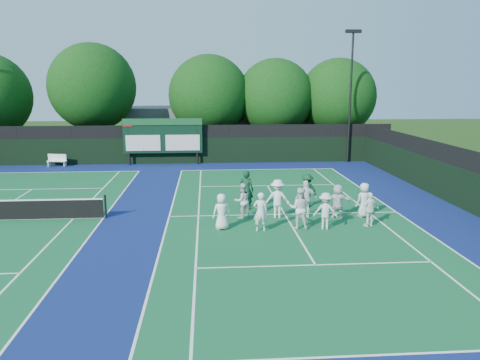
{
  "coord_description": "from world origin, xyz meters",
  "views": [
    {
      "loc": [
        -3.69,
        -20.34,
        6.14
      ],
      "look_at": [
        -2.0,
        3.0,
        1.3
      ],
      "focal_mm": 35.0,
      "sensor_mm": 36.0,
      "label": 1
    }
  ],
  "objects": [
    {
      "name": "scoreboard",
      "position": [
        -7.01,
        15.59,
        2.19
      ],
      "size": [
        6.0,
        0.21,
        3.55
      ],
      "color": "black",
      "rests_on": "ground"
    },
    {
      "name": "player_front_4",
      "position": [
        3.38,
        -1.13,
        0.76
      ],
      "size": [
        0.97,
        0.64,
        1.53
      ],
      "primitive_type": "imported",
      "rotation": [
        0.0,
        0.0,
        3.47
      ],
      "color": "white",
      "rests_on": "ground"
    },
    {
      "name": "near_court",
      "position": [
        0.0,
        1.0,
        0.01
      ],
      "size": [
        11.05,
        23.85,
        0.01
      ],
      "color": "#125A2F",
      "rests_on": "ground"
    },
    {
      "name": "player_front_3",
      "position": [
        1.34,
        -1.38,
        0.8
      ],
      "size": [
        1.15,
        0.83,
        1.6
      ],
      "primitive_type": "imported",
      "rotation": [
        0.0,
        0.0,
        2.89
      ],
      "color": "silver",
      "rests_on": "ground"
    },
    {
      "name": "divider_fence_right",
      "position": [
        9.0,
        1.0,
        1.36
      ],
      "size": [
        0.08,
        32.0,
        3.0
      ],
      "color": "black",
      "rests_on": "ground"
    },
    {
      "name": "tree_d",
      "position": [
        2.34,
        19.58,
        4.84
      ],
      "size": [
        6.47,
        6.47,
        8.24
      ],
      "color": "black",
      "rests_on": "ground"
    },
    {
      "name": "tree_b",
      "position": [
        -12.79,
        19.58,
        5.68
      ],
      "size": [
        7.1,
        7.1,
        9.41
      ],
      "color": "black",
      "rests_on": "ground"
    },
    {
      "name": "player_front_1",
      "position": [
        -1.46,
        -1.46,
        0.84
      ],
      "size": [
        0.63,
        0.42,
        1.69
      ],
      "primitive_type": "imported",
      "rotation": [
        0.0,
        0.0,
        3.11
      ],
      "color": "white",
      "rests_on": "ground"
    },
    {
      "name": "tree_e",
      "position": [
        7.73,
        19.58,
        4.87
      ],
      "size": [
        6.48,
        6.48,
        8.28
      ],
      "color": "black",
      "rests_on": "ground"
    },
    {
      "name": "tennis_ball_4",
      "position": [
        1.8,
        1.57,
        0.03
      ],
      "size": [
        0.07,
        0.07,
        0.07
      ],
      "primitive_type": "sphere",
      "color": "#C5DE1A",
      "rests_on": "ground"
    },
    {
      "name": "coach_right",
      "position": [
        1.36,
        2.37,
        0.84
      ],
      "size": [
        1.21,
        0.88,
        1.69
      ],
      "primitive_type": "imported",
      "rotation": [
        0.0,
        0.0,
        3.4
      ],
      "color": "#103A1E",
      "rests_on": "ground"
    },
    {
      "name": "player_back_3",
      "position": [
        2.34,
        0.29,
        0.8
      ],
      "size": [
        1.55,
        0.76,
        1.6
      ],
      "primitive_type": "imported",
      "rotation": [
        0.0,
        0.0,
        2.94
      ],
      "color": "white",
      "rests_on": "ground"
    },
    {
      "name": "tennis_ball_0",
      "position": [
        -0.89,
        1.41,
        0.03
      ],
      "size": [
        0.07,
        0.07,
        0.07
      ],
      "primitive_type": "sphere",
      "color": "#C5DE1A",
      "rests_on": "ground"
    },
    {
      "name": "player_front_0",
      "position": [
        -3.08,
        -1.1,
        0.79
      ],
      "size": [
        0.87,
        0.68,
        1.57
      ],
      "primitive_type": "imported",
      "rotation": [
        0.0,
        0.0,
        3.4
      ],
      "color": "white",
      "rests_on": "ground"
    },
    {
      "name": "tree_c",
      "position": [
        -3.27,
        19.58,
        5.0
      ],
      "size": [
        6.74,
        6.74,
        8.54
      ],
      "color": "black",
      "rests_on": "ground"
    },
    {
      "name": "player_back_0",
      "position": [
        -2.07,
        0.6,
        0.82
      ],
      "size": [
        0.97,
        0.87,
        1.64
      ],
      "primitive_type": "imported",
      "rotation": [
        0.0,
        0.0,
        3.53
      ],
      "color": "silver",
      "rests_on": "ground"
    },
    {
      "name": "tennis_ball_5",
      "position": [
        2.97,
        0.54,
        0.03
      ],
      "size": [
        0.07,
        0.07,
        0.07
      ],
      "primitive_type": "sphere",
      "color": "#C5DE1A",
      "rests_on": "ground"
    },
    {
      "name": "player_back_4",
      "position": [
        3.61,
        0.32,
        0.81
      ],
      "size": [
        0.93,
        0.77,
        1.63
      ],
      "primitive_type": "imported",
      "rotation": [
        0.0,
        0.0,
        3.5
      ],
      "color": "silver",
      "rests_on": "ground"
    },
    {
      "name": "light_pole_right",
      "position": [
        7.5,
        15.7,
        6.3
      ],
      "size": [
        1.2,
        0.3,
        10.12
      ],
      "color": "black",
      "rests_on": "ground"
    },
    {
      "name": "player_back_1",
      "position": [
        -0.44,
        0.5,
        0.9
      ],
      "size": [
        1.27,
        0.86,
        1.81
      ],
      "primitive_type": "imported",
      "rotation": [
        0.0,
        0.0,
        2.97
      ],
      "color": "white",
      "rests_on": "ground"
    },
    {
      "name": "player_front_2",
      "position": [
        0.26,
        -1.19,
        0.9
      ],
      "size": [
        1.02,
        0.89,
        1.8
      ],
      "primitive_type": "imported",
      "rotation": [
        0.0,
        0.0,
        2.88
      ],
      "color": "white",
      "rests_on": "ground"
    },
    {
      "name": "back_fence",
      "position": [
        -6.0,
        16.0,
        1.36
      ],
      "size": [
        34.0,
        0.08,
        3.0
      ],
      "color": "black",
      "rests_on": "ground"
    },
    {
      "name": "ground",
      "position": [
        0.0,
        0.0,
        0.0
      ],
      "size": [
        120.0,
        120.0,
        0.0
      ],
      "primitive_type": "plane",
      "color": "#1C390F",
      "rests_on": "ground"
    },
    {
      "name": "court_apron",
      "position": [
        -6.0,
        1.0,
        0.0
      ],
      "size": [
        34.0,
        32.0,
        0.01
      ],
      "primitive_type": "cube",
      "color": "navy",
      "rests_on": "ground"
    },
    {
      "name": "clubhouse",
      "position": [
        -2.0,
        24.0,
        2.0
      ],
      "size": [
        18.0,
        6.0,
        4.0
      ],
      "primitive_type": "cube",
      "color": "slate",
      "rests_on": "ground"
    },
    {
      "name": "bench",
      "position": [
        -14.95,
        15.37,
        0.5
      ],
      "size": [
        1.51,
        0.69,
        0.93
      ],
      "color": "white",
      "rests_on": "ground"
    },
    {
      "name": "player_back_2",
      "position": [
        0.89,
        0.45,
        0.88
      ],
      "size": [
        1.06,
        0.49,
        1.76
      ],
      "primitive_type": "imported",
      "rotation": [
        0.0,
        0.0,
        3.2
      ],
      "color": "white",
      "rests_on": "ground"
    },
    {
      "name": "tennis_ball_3",
      "position": [
        -1.83,
        2.79,
        0.03
      ],
      "size": [
        0.07,
        0.07,
        0.07
      ],
      "primitive_type": "sphere",
      "color": "#C5DE1A",
      "rests_on": "ground"
    },
    {
      "name": "coach_left",
      "position": [
        -1.74,
        2.11,
        0.98
      ],
      "size": [
        0.84,
        0.71,
        1.97
      ],
      "primitive_type": "imported",
      "rotation": [
        0.0,
        0.0,
        2.74
      ],
      "color": "#0E341F",
      "rests_on": "ground"
    }
  ]
}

